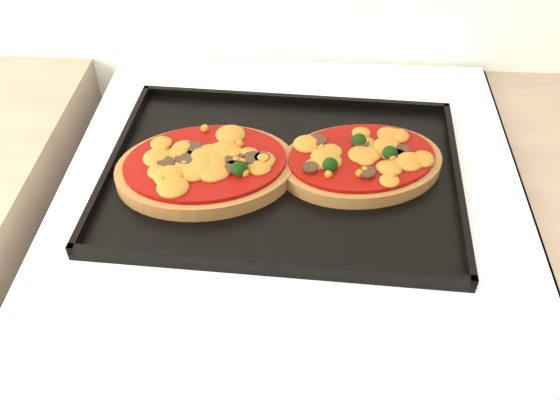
# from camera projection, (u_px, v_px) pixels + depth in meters

# --- Properties ---
(stove) EXTENTS (0.60, 0.60, 0.91)m
(stove) POSITION_uv_depth(u_px,v_px,m) (289.00, 372.00, 1.11)
(stove) COLOR white
(stove) RESTS_ON floor
(baking_tray) EXTENTS (0.46, 0.35, 0.02)m
(baking_tray) POSITION_uv_depth(u_px,v_px,m) (282.00, 172.00, 0.79)
(baking_tray) COLOR black
(baking_tray) RESTS_ON stove
(pizza_left) EXTENTS (0.25, 0.21, 0.03)m
(pizza_left) POSITION_uv_depth(u_px,v_px,m) (206.00, 166.00, 0.78)
(pizza_left) COLOR #A77739
(pizza_left) RESTS_ON baking_tray
(pizza_right) EXTENTS (0.24, 0.19, 0.03)m
(pizza_right) POSITION_uv_depth(u_px,v_px,m) (361.00, 160.00, 0.79)
(pizza_right) COLOR #A77739
(pizza_right) RESTS_ON baking_tray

